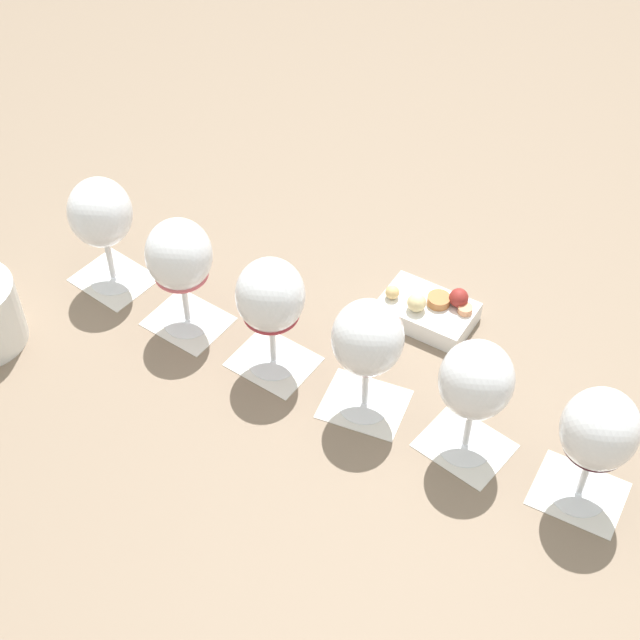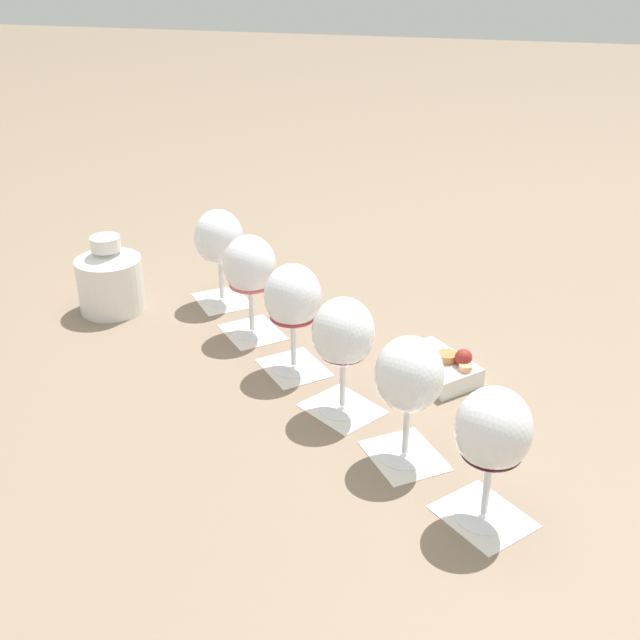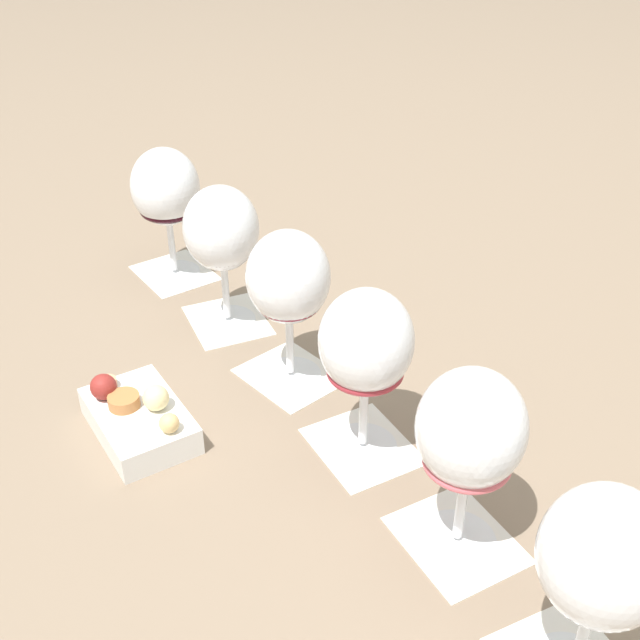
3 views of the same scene
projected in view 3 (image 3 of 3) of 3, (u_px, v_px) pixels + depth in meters
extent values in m
plane|color=#7F6B56|center=(320.00, 411.00, 0.86)|extent=(8.00, 8.00, 0.00)
cube|color=silver|center=(456.00, 540.00, 0.71)|extent=(0.14, 0.14, 0.00)
cube|color=silver|center=(362.00, 446.00, 0.81)|extent=(0.14, 0.14, 0.00)
cube|color=silver|center=(291.00, 375.00, 0.91)|extent=(0.14, 0.14, 0.00)
cube|color=silver|center=(228.00, 320.00, 1.01)|extent=(0.14, 0.14, 0.00)
cube|color=silver|center=(175.00, 273.00, 1.11)|extent=(0.14, 0.14, 0.00)
cylinder|color=white|center=(583.00, 635.00, 0.57)|extent=(0.01, 0.01, 0.08)
ellipsoid|color=white|center=(605.00, 556.00, 0.53)|extent=(0.09, 0.09, 0.10)
ellipsoid|color=pink|center=(598.00, 581.00, 0.54)|extent=(0.07, 0.07, 0.04)
cylinder|color=white|center=(457.00, 537.00, 0.70)|extent=(0.07, 0.07, 0.01)
cylinder|color=white|center=(461.00, 503.00, 0.68)|extent=(0.01, 0.01, 0.08)
ellipsoid|color=white|center=(471.00, 428.00, 0.64)|extent=(0.09, 0.09, 0.10)
ellipsoid|color=#DA606A|center=(467.00, 461.00, 0.66)|extent=(0.07, 0.07, 0.02)
cylinder|color=white|center=(362.00, 443.00, 0.81)|extent=(0.07, 0.07, 0.01)
cylinder|color=white|center=(364.00, 411.00, 0.79)|extent=(0.01, 0.01, 0.08)
ellipsoid|color=white|center=(366.00, 341.00, 0.74)|extent=(0.09, 0.09, 0.10)
ellipsoid|color=#A12C36|center=(365.00, 371.00, 0.76)|extent=(0.07, 0.07, 0.02)
cylinder|color=white|center=(291.00, 372.00, 0.91)|extent=(0.07, 0.07, 0.01)
cylinder|color=white|center=(290.00, 342.00, 0.89)|extent=(0.01, 0.01, 0.08)
ellipsoid|color=white|center=(288.00, 277.00, 0.84)|extent=(0.09, 0.09, 0.10)
ellipsoid|color=maroon|center=(289.00, 299.00, 0.86)|extent=(0.07, 0.07, 0.04)
cylinder|color=white|center=(228.00, 318.00, 1.01)|extent=(0.07, 0.07, 0.01)
cylinder|color=white|center=(226.00, 289.00, 0.98)|extent=(0.01, 0.01, 0.08)
ellipsoid|color=white|center=(221.00, 228.00, 0.94)|extent=(0.09, 0.09, 0.10)
ellipsoid|color=#470F1E|center=(223.00, 248.00, 0.95)|extent=(0.07, 0.07, 0.04)
cylinder|color=white|center=(175.00, 270.00, 1.11)|extent=(0.07, 0.07, 0.01)
cylinder|color=white|center=(172.00, 244.00, 1.09)|extent=(0.01, 0.01, 0.08)
ellipsoid|color=white|center=(165.00, 187.00, 1.04)|extent=(0.09, 0.09, 0.10)
ellipsoid|color=black|center=(168.00, 208.00, 1.06)|extent=(0.07, 0.07, 0.03)
cube|color=white|center=(139.00, 421.00, 0.82)|extent=(0.15, 0.15, 0.03)
sphere|color=maroon|center=(103.00, 387.00, 0.82)|extent=(0.03, 0.03, 0.03)
sphere|color=#DBB775|center=(169.00, 423.00, 0.78)|extent=(0.02, 0.02, 0.02)
cylinder|color=tan|center=(107.00, 383.00, 0.84)|extent=(0.02, 0.02, 0.01)
cylinder|color=#B2703D|center=(124.00, 401.00, 0.81)|extent=(0.03, 0.03, 0.01)
sphere|color=beige|center=(156.00, 398.00, 0.81)|extent=(0.03, 0.03, 0.03)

